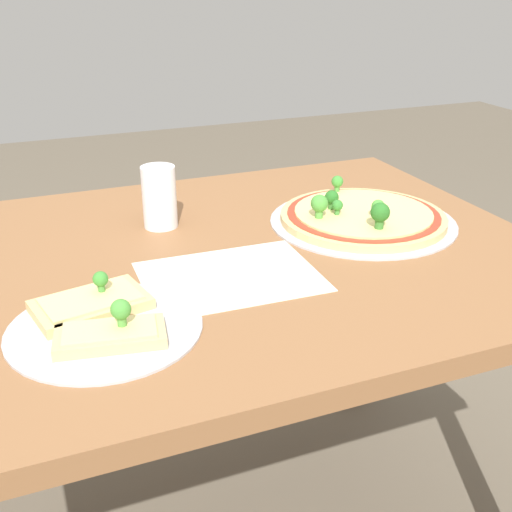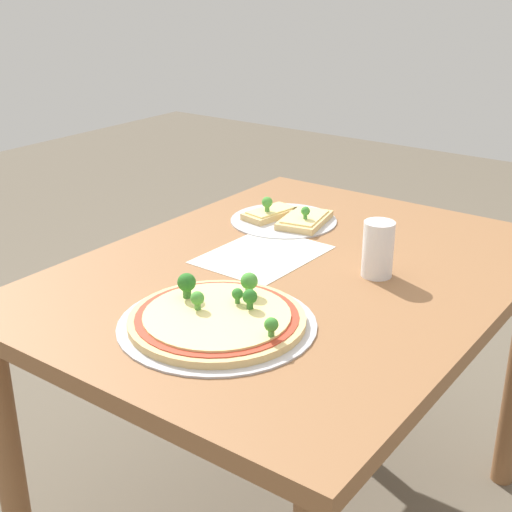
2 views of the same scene
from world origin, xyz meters
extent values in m
cube|color=brown|center=(0.00, 0.00, 0.71)|extent=(1.15, 0.87, 0.04)
cylinder|color=brown|center=(-0.51, -0.37, 0.35)|extent=(0.06, 0.06, 0.69)
cylinder|color=brown|center=(0.51, -0.37, 0.35)|extent=(0.06, 0.06, 0.69)
cylinder|color=#B7B7BC|center=(0.30, 0.03, 0.73)|extent=(0.37, 0.37, 0.00)
cylinder|color=#DBB775|center=(0.30, 0.03, 0.74)|extent=(0.33, 0.33, 0.01)
cylinder|color=#B73823|center=(0.30, 0.03, 0.75)|extent=(0.30, 0.30, 0.00)
cylinder|color=#EFD684|center=(0.30, 0.03, 0.75)|extent=(0.27, 0.27, 0.00)
sphere|color=#286B23|center=(0.25, 0.07, 0.78)|extent=(0.03, 0.03, 0.03)
cylinder|color=#37742D|center=(0.25, 0.07, 0.76)|extent=(0.01, 0.01, 0.01)
sphere|color=#3D8933|center=(0.31, 0.16, 0.77)|extent=(0.02, 0.02, 0.02)
cylinder|color=#488E3A|center=(0.31, 0.16, 0.76)|extent=(0.01, 0.01, 0.01)
sphere|color=#479338|center=(0.31, -0.01, 0.77)|extent=(0.03, 0.03, 0.03)
cylinder|color=#51973E|center=(0.31, -0.01, 0.76)|extent=(0.01, 0.01, 0.01)
sphere|color=#479338|center=(0.21, 0.03, 0.78)|extent=(0.03, 0.03, 0.03)
cylinder|color=#51973E|center=(0.21, 0.03, 0.76)|extent=(0.02, 0.02, 0.02)
sphere|color=#337A2D|center=(0.25, 0.03, 0.77)|extent=(0.02, 0.02, 0.02)
cylinder|color=#3F8136|center=(0.25, 0.03, 0.76)|extent=(0.01, 0.01, 0.01)
sphere|color=#286B23|center=(0.28, -0.06, 0.78)|extent=(0.04, 0.04, 0.04)
cylinder|color=#37742D|center=(0.28, -0.06, 0.76)|extent=(0.02, 0.02, 0.02)
cylinder|color=#B7B7BC|center=(-0.24, -0.19, 0.73)|extent=(0.27, 0.27, 0.00)
cube|color=#DBB775|center=(-0.24, -0.23, 0.74)|extent=(0.16, 0.10, 0.02)
cube|color=#EFD684|center=(-0.24, -0.23, 0.75)|extent=(0.13, 0.08, 0.00)
sphere|color=#479338|center=(-0.22, -0.23, 0.78)|extent=(0.03, 0.03, 0.03)
cylinder|color=#51973E|center=(-0.22, -0.23, 0.76)|extent=(0.01, 0.01, 0.01)
cube|color=#DBB775|center=(-0.25, -0.13, 0.74)|extent=(0.18, 0.13, 0.02)
cube|color=#EFD684|center=(-0.25, -0.13, 0.75)|extent=(0.15, 0.11, 0.00)
sphere|color=#3D8933|center=(-0.23, -0.12, 0.77)|extent=(0.02, 0.02, 0.02)
cylinder|color=#488E3A|center=(-0.23, -0.12, 0.76)|extent=(0.01, 0.01, 0.01)
cylinder|color=white|center=(-0.07, 0.16, 0.79)|extent=(0.07, 0.07, 0.12)
cube|color=silver|center=(-0.02, -0.10, 0.73)|extent=(0.29, 0.22, 0.00)
camera|label=1|loc=(-0.33, -0.99, 1.19)|focal=45.00mm
camera|label=2|loc=(1.19, 0.77, 1.34)|focal=50.00mm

